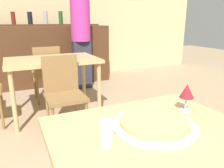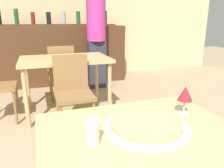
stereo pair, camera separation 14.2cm
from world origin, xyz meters
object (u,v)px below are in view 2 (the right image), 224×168
(pizza_tray, at_px, (146,125))
(cheese_shaker, at_px, (92,133))
(chair_far_side_front, at_px, (73,89))
(person_standing, at_px, (96,34))
(wine_glass, at_px, (185,94))
(chair_far_side_back, at_px, (61,69))

(pizza_tray, xyz_separation_m, cheese_shaker, (-0.28, -0.05, 0.04))
(chair_far_side_front, distance_m, person_standing, 1.81)
(person_standing, height_order, wine_glass, person_standing)
(chair_far_side_front, distance_m, cheese_shaker, 1.54)
(chair_far_side_front, height_order, cheese_shaker, chair_far_side_front)
(person_standing, distance_m, wine_glass, 2.98)
(chair_far_side_back, relative_size, pizza_tray, 2.09)
(pizza_tray, height_order, person_standing, person_standing)
(chair_far_side_front, distance_m, wine_glass, 1.46)
(person_standing, relative_size, wine_glass, 11.49)
(cheese_shaker, height_order, wine_glass, wine_glass)
(pizza_tray, xyz_separation_m, person_standing, (0.58, 3.04, 0.26))
(cheese_shaker, distance_m, person_standing, 3.22)
(chair_far_side_front, relative_size, cheese_shaker, 8.10)
(pizza_tray, bearing_deg, person_standing, 79.16)
(chair_far_side_front, xyz_separation_m, pizza_tray, (0.12, -1.45, 0.23))
(chair_far_side_back, distance_m, cheese_shaker, 2.62)
(pizza_tray, bearing_deg, chair_far_side_back, 92.79)
(pizza_tray, bearing_deg, chair_far_side_front, 94.90)
(chair_far_side_front, distance_m, chair_far_side_back, 1.10)
(chair_far_side_front, bearing_deg, wine_glass, -73.62)
(pizza_tray, distance_m, wine_glass, 0.31)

